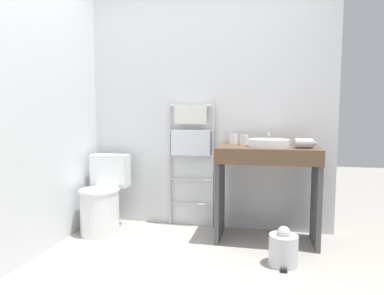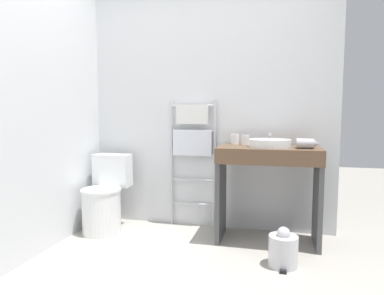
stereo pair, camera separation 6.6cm
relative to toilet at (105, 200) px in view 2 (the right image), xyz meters
The scene contains 11 objects.
wall_back 1.40m from the toilet, 25.63° to the left, with size 2.60×0.12×2.53m, color silver.
wall_side 1.06m from the toilet, 132.03° to the right, with size 0.12×2.16×2.53m, color silver.
toilet is the anchor object (origin of this frame).
towel_radiator 1.06m from the toilet, 22.16° to the left, with size 0.48×0.06×1.30m.
vanity_counter 1.61m from the toilet, ahead, with size 0.90×0.52×0.87m.
sink_basin 1.70m from the toilet, ahead, with size 0.37×0.37×0.07m.
faucet 1.73m from the toilet, 10.12° to the left, with size 0.02×0.10×0.11m.
cup_near_wall 1.42m from the toilet, 12.51° to the left, with size 0.08×0.08×0.10m.
cup_near_edge 1.51m from the toilet, 10.77° to the left, with size 0.07×0.07×0.09m.
hair_dryer 1.98m from the toilet, ahead, with size 0.19×0.18×0.09m.
trash_bin 1.77m from the toilet, 13.27° to the right, with size 0.22×0.26×0.31m.
Camera 2 is at (0.71, -1.95, 1.17)m, focal length 32.00 mm.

